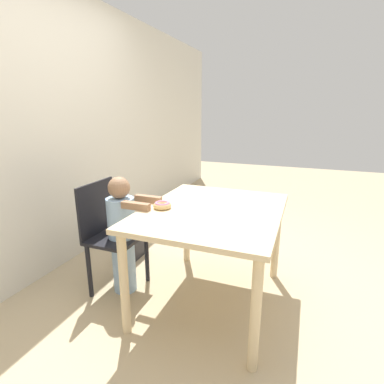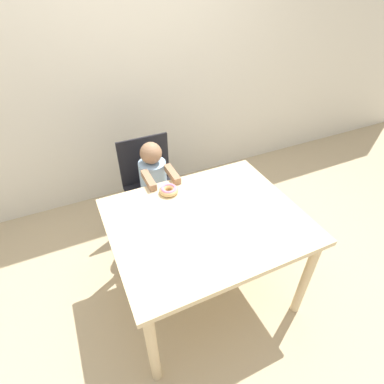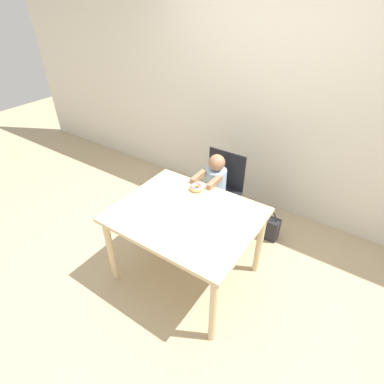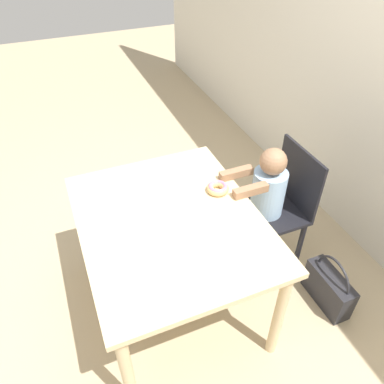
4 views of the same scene
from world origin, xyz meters
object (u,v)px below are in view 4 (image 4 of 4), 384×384
chair (279,206)px  child_figure (265,209)px  donut (218,188)px  handbag (329,288)px

chair → child_figure: (-0.00, -0.11, 0.02)m
child_figure → donut: (-0.00, -0.36, 0.28)m
child_figure → handbag: child_figure is taller
chair → child_figure: child_figure is taller
chair → child_figure: 0.11m
chair → handbag: (0.49, 0.12, -0.34)m
child_figure → donut: bearing=-90.4°
chair → handbag: size_ratio=2.28×
child_figure → handbag: 0.65m
donut → handbag: (0.50, 0.59, -0.64)m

